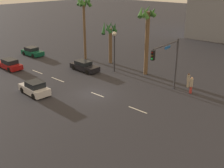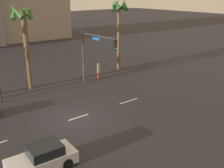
{
  "view_description": "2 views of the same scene",
  "coord_description": "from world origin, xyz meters",
  "views": [
    {
      "loc": [
        20.51,
        -19.57,
        12.02
      ],
      "look_at": [
        2.87,
        -0.3,
        1.97
      ],
      "focal_mm": 44.65,
      "sensor_mm": 36.0,
      "label": 1
    },
    {
      "loc": [
        -9.91,
        -17.42,
        9.86
      ],
      "look_at": [
        3.78,
        -0.21,
        2.25
      ],
      "focal_mm": 43.15,
      "sensor_mm": 36.0,
      "label": 2
    }
  ],
  "objects": [
    {
      "name": "ground_plane",
      "position": [
        0.0,
        0.0,
        0.0
      ],
      "size": [
        220.0,
        220.0,
        0.0
      ],
      "primitive_type": "plane",
      "color": "#28282D"
    },
    {
      "name": "lane_stripe_3",
      "position": [
        0.43,
        0.0,
        0.01
      ],
      "size": [
        1.92,
        0.14,
        0.01
      ],
      "primitive_type": "cube",
      "color": "silver",
      "rests_on": "ground_plane"
    },
    {
      "name": "lane_stripe_4",
      "position": [
        5.97,
        0.0,
        0.01
      ],
      "size": [
        2.22,
        0.14,
        0.01
      ],
      "primitive_type": "cube",
      "color": "silver",
      "rests_on": "ground_plane"
    },
    {
      "name": "car_3",
      "position": [
        -4.77,
        -4.49,
        0.68
      ],
      "size": [
        4.0,
        2.03,
        1.49
      ],
      "color": "silver",
      "rests_on": "ground_plane"
    },
    {
      "name": "traffic_signal",
      "position": [
        5.79,
        5.32,
        4.02
      ],
      "size": [
        0.56,
        5.48,
        5.85
      ],
      "color": "#38383D",
      "rests_on": "ground_plane"
    },
    {
      "name": "pedestrian_0",
      "position": [
        7.73,
        7.25,
        1.02
      ],
      "size": [
        0.47,
        0.47,
        1.92
      ],
      "color": "#BF3833",
      "rests_on": "ground_plane"
    },
    {
      "name": "pedestrian_1",
      "position": [
        6.59,
        8.73,
        0.89
      ],
      "size": [
        0.5,
        0.5,
        1.7
      ],
      "color": "#B2A58C",
      "rests_on": "ground_plane"
    },
    {
      "name": "palm_tree_1",
      "position": [
        0.08,
        9.21,
        6.11
      ],
      "size": [
        2.5,
        2.56,
        8.89
      ],
      "color": "brown",
      "rests_on": "ground_plane"
    },
    {
      "name": "palm_tree_2",
      "position": [
        12.43,
        9.24,
        6.61
      ],
      "size": [
        2.34,
        2.45,
        9.06
      ],
      "color": "brown",
      "rests_on": "ground_plane"
    }
  ]
}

